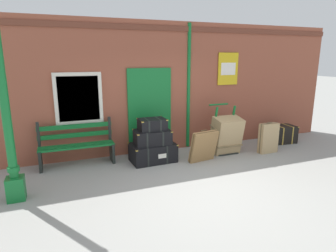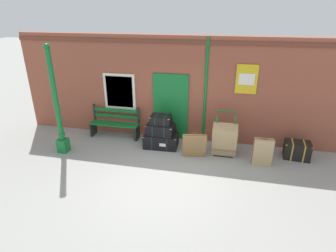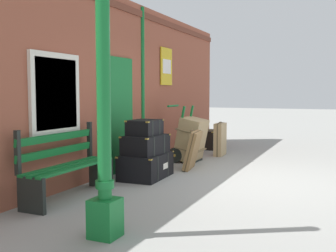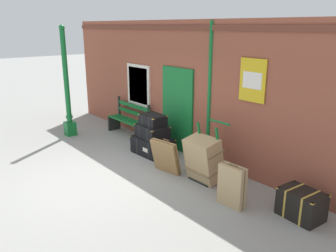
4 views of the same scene
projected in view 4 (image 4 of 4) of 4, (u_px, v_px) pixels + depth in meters
name	position (u px, v px, depth m)	size (l,w,h in m)	color
ground_plane	(97.00, 178.00, 7.11)	(60.00, 60.00, 0.00)	gray
brick_facade	(189.00, 89.00, 8.26)	(10.40, 0.35, 3.20)	brown
lamp_post	(67.00, 95.00, 9.59)	(0.28, 0.28, 3.09)	#146B2D
platform_bench	(129.00, 120.00, 9.81)	(1.60, 0.43, 1.01)	#146B2D
steamer_trunk_base	(153.00, 146.00, 8.42)	(1.04, 0.69, 0.43)	black
steamer_trunk_middle	(152.00, 132.00, 8.32)	(0.84, 0.60, 0.33)	black
steamer_trunk_top	(153.00, 120.00, 8.24)	(0.61, 0.45, 0.27)	black
porters_trolley	(209.00, 166.00, 7.04)	(0.71, 0.60, 1.20)	black
large_brown_trunk	(204.00, 159.00, 6.88)	(0.70, 0.60, 0.95)	tan
suitcase_brown	(232.00, 186.00, 5.95)	(0.52, 0.20, 0.79)	tan
suitcase_tan	(165.00, 157.00, 7.30)	(0.69, 0.39, 0.75)	olive
corner_trunk	(301.00, 204.00, 5.61)	(0.73, 0.55, 0.49)	black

